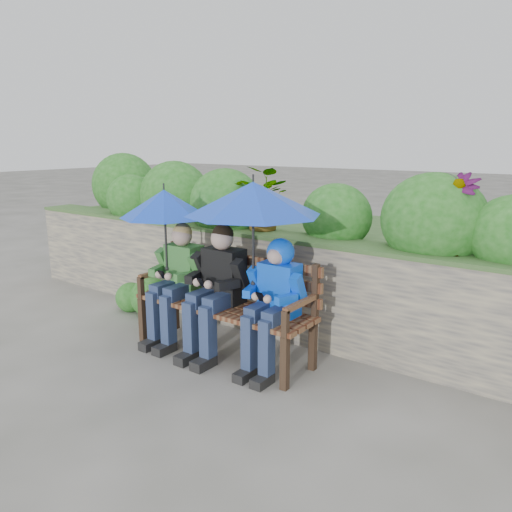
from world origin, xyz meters
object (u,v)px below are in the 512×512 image
Objects in this scene: umbrella_left at (164,204)px; umbrella_right at (253,199)px; park_bench at (227,297)px; boy_left at (177,277)px; boy_middle at (217,284)px; boy_right at (274,294)px.

umbrella_right reaches higher than umbrella_left.
boy_left is (-0.55, -0.09, 0.12)m from park_bench.
boy_middle is 1.06× the size of boy_right.
umbrella_right is (1.03, 0.02, 0.11)m from umbrella_left.
boy_right is 1.35× the size of umbrella_left.
umbrella_left is (-0.68, -0.09, 0.82)m from park_bench.
umbrella_right is (0.40, 0.02, 0.80)m from boy_middle.
park_bench is 1.00m from umbrella_right.
umbrella_right is at bearing -179.98° from boy_right.
boy_right is 0.81m from umbrella_right.
boy_left is 1.02× the size of boy_right.
umbrella_left is (-0.13, -0.00, 0.70)m from boy_left.
umbrella_left is at bearing -172.37° from park_bench.
boy_middle is 0.89m from umbrella_right.
umbrella_left is at bearing -179.97° from boy_middle.
boy_left is 0.50m from boy_middle.
park_bench is 1.51× the size of boy_left.
boy_left is at bearing -179.01° from umbrella_right.
boy_middle is at bearing -118.81° from park_bench.
umbrella_left reaches higher than boy_left.
umbrella_right is (0.35, -0.07, 0.94)m from park_bench.
boy_left is 1.11m from boy_right.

